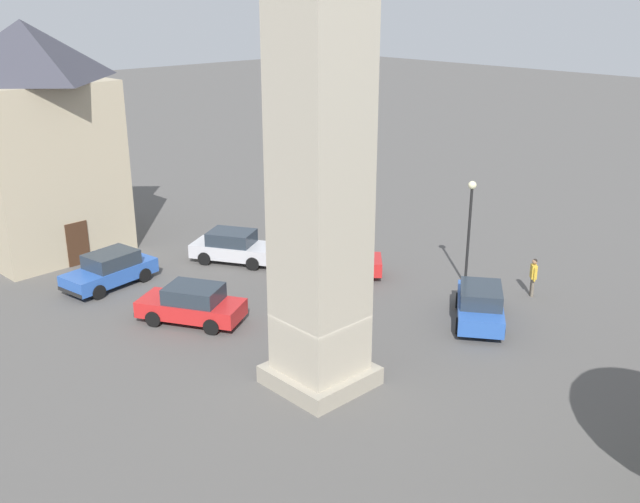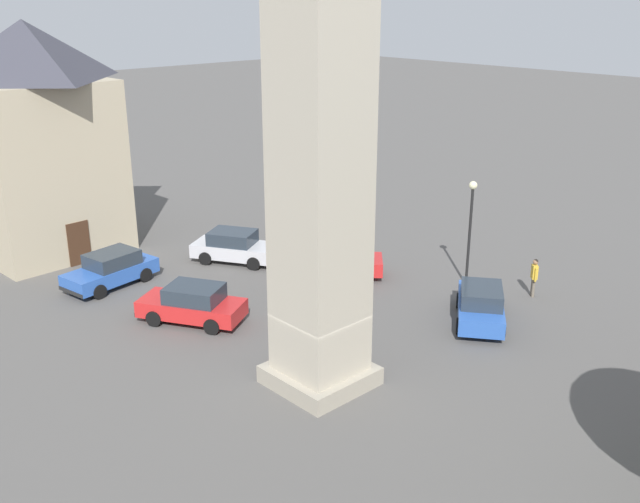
# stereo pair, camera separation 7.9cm
# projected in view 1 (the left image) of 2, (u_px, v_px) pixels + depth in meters

# --- Properties ---
(ground_plane) EXTENTS (200.00, 200.00, 0.00)m
(ground_plane) POSITION_uv_depth(u_px,v_px,m) (320.00, 383.00, 23.89)
(ground_plane) COLOR #565451
(car_blue_kerb) EXTENTS (3.54, 4.41, 1.53)m
(car_blue_kerb) POSITION_uv_depth(u_px,v_px,m) (234.00, 247.00, 34.47)
(car_blue_kerb) COLOR silver
(car_blue_kerb) RESTS_ON ground
(car_silver_kerb) EXTENTS (4.32, 3.81, 1.53)m
(car_silver_kerb) POSITION_uv_depth(u_px,v_px,m) (480.00, 304.00, 28.08)
(car_silver_kerb) COLOR #2D5BB7
(car_silver_kerb) RESTS_ON ground
(car_red_corner) EXTENTS (4.10, 4.12, 1.53)m
(car_red_corner) POSITION_uv_depth(u_px,v_px,m) (337.00, 261.00, 32.66)
(car_red_corner) COLOR red
(car_red_corner) RESTS_ON ground
(car_white_side) EXTENTS (4.35, 2.35, 1.53)m
(car_white_side) POSITION_uv_depth(u_px,v_px,m) (110.00, 270.00, 31.60)
(car_white_side) COLOR #2D5BB7
(car_white_side) RESTS_ON ground
(car_green_alley) EXTENTS (3.53, 4.42, 1.53)m
(car_green_alley) POSITION_uv_depth(u_px,v_px,m) (192.00, 304.00, 28.09)
(car_green_alley) COLOR red
(car_green_alley) RESTS_ON ground
(pedestrian) EXTENTS (0.42, 0.42, 1.69)m
(pedestrian) POSITION_uv_depth(u_px,v_px,m) (533.00, 274.00, 30.44)
(pedestrian) COLOR #706656
(pedestrian) RESTS_ON ground
(building_shop_left) EXTENTS (6.99, 6.68, 11.14)m
(building_shop_left) POSITION_uv_depth(u_px,v_px,m) (35.00, 138.00, 34.43)
(building_shop_left) COLOR tan
(building_shop_left) RESTS_ON ground
(lamp_post) EXTENTS (0.36, 0.36, 4.73)m
(lamp_post) POSITION_uv_depth(u_px,v_px,m) (470.00, 216.00, 30.90)
(lamp_post) COLOR black
(lamp_post) RESTS_ON ground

